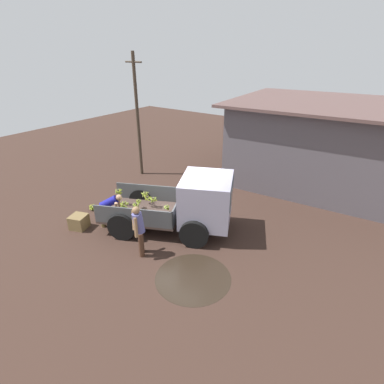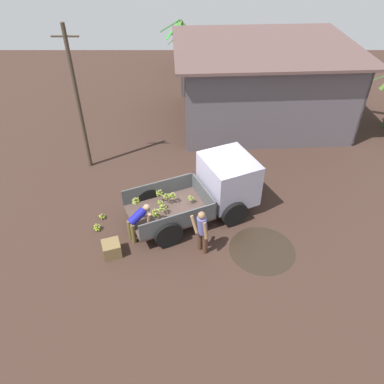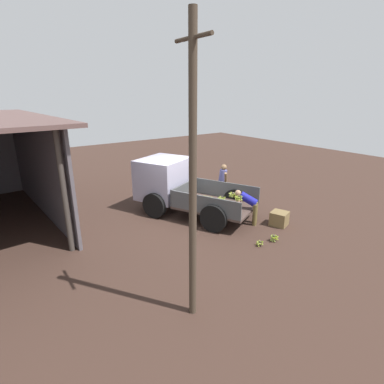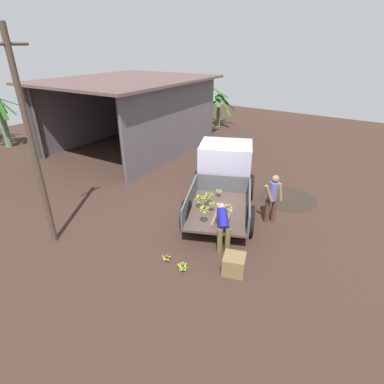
% 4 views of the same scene
% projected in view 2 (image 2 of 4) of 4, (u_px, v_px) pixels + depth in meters
% --- Properties ---
extents(ground, '(36.00, 36.00, 0.00)m').
position_uv_depth(ground, '(200.00, 206.00, 13.87)').
color(ground, '#39261F').
extents(mud_patch_0, '(2.15, 2.15, 0.01)m').
position_uv_depth(mud_patch_0, '(262.00, 250.00, 12.13)').
color(mud_patch_0, black).
rests_on(mud_patch_0, ground).
extents(cargo_truck, '(4.82, 3.55, 2.03)m').
position_uv_depth(cargo_truck, '(218.00, 185.00, 13.07)').
color(cargo_truck, '#483731').
rests_on(cargo_truck, ground).
extents(warehouse_shed, '(8.86, 7.36, 3.71)m').
position_uv_depth(warehouse_shed, '(274.00, 67.00, 17.75)').
color(warehouse_shed, '#575057').
rests_on(warehouse_shed, ground).
extents(utility_pole, '(0.96, 0.15, 5.74)m').
position_uv_depth(utility_pole, '(78.00, 100.00, 14.14)').
color(utility_pole, '#403327').
rests_on(utility_pole, ground).
extents(banana_palm_0, '(2.63, 2.05, 2.73)m').
position_uv_depth(banana_palm_0, '(185.00, 52.00, 23.18)').
color(banana_palm_0, '#53724A').
rests_on(banana_palm_0, ground).
extents(banana_palm_2, '(2.53, 2.70, 2.92)m').
position_uv_depth(banana_palm_2, '(181.00, 40.00, 24.41)').
color(banana_palm_2, '#558740').
rests_on(banana_palm_2, ground).
extents(person_foreground_visitor, '(0.63, 0.54, 1.68)m').
position_uv_depth(person_foreground_visitor, '(202.00, 230.00, 11.53)').
color(person_foreground_visitor, '#482D1F').
rests_on(person_foreground_visitor, ground).
extents(person_worker_loading, '(0.86, 0.84, 1.21)m').
position_uv_depth(person_worker_loading, '(137.00, 221.00, 12.15)').
color(person_worker_loading, brown).
rests_on(person_worker_loading, ground).
extents(banana_bunch_on_ground_0, '(0.24, 0.25, 0.18)m').
position_uv_depth(banana_bunch_on_ground_0, '(102.00, 216.00, 13.27)').
color(banana_bunch_on_ground_0, '#423C2B').
rests_on(banana_bunch_on_ground_0, ground).
extents(banana_bunch_on_ground_1, '(0.26, 0.27, 0.22)m').
position_uv_depth(banana_bunch_on_ground_1, '(97.00, 227.00, 12.80)').
color(banana_bunch_on_ground_1, brown).
rests_on(banana_bunch_on_ground_1, ground).
extents(wooden_crate_0, '(0.70, 0.70, 0.49)m').
position_uv_depth(wooden_crate_0, '(112.00, 249.00, 11.84)').
color(wooden_crate_0, brown).
rests_on(wooden_crate_0, ground).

